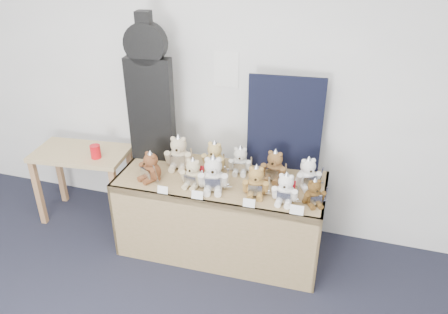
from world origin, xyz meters
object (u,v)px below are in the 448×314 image
(teddy_front_far_left, at_px, (151,167))
(teddy_back_left, at_px, (179,153))
(teddy_front_centre, at_px, (213,175))
(display_table, at_px, (219,199))
(teddy_back_end, at_px, (308,174))
(red_cup, at_px, (96,152))
(teddy_back_centre_right, at_px, (240,161))
(teddy_back_right, at_px, (274,167))
(teddy_back_centre_left, at_px, (214,157))
(teddy_front_far_right, at_px, (285,189))
(teddy_front_right, at_px, (256,182))
(teddy_front_end, at_px, (314,193))
(teddy_front_left, at_px, (193,174))
(side_table, at_px, (83,163))
(guitar_case, at_px, (150,91))

(teddy_front_far_left, xyz_separation_m, teddy_back_left, (0.14, 0.25, 0.02))
(teddy_front_centre, bearing_deg, teddy_back_left, 132.91)
(display_table, relative_size, teddy_back_end, 6.12)
(red_cup, height_order, teddy_back_centre_right, teddy_back_centre_right)
(teddy_back_left, bearing_deg, teddy_back_right, -6.71)
(teddy_front_far_left, relative_size, teddy_back_left, 0.85)
(teddy_front_far_left, bearing_deg, teddy_back_centre_left, 61.91)
(display_table, height_order, teddy_front_far_right, teddy_front_far_right)
(teddy_front_far_left, height_order, teddy_back_left, teddy_back_left)
(teddy_front_centre, xyz_separation_m, teddy_back_end, (0.68, 0.25, -0.02))
(teddy_front_right, xyz_separation_m, teddy_back_centre_right, (-0.20, 0.29, -0.01))
(teddy_front_end, height_order, teddy_back_centre_right, teddy_back_centre_right)
(teddy_back_centre_left, xyz_separation_m, teddy_back_centre_right, (0.21, 0.02, -0.01))
(teddy_front_far_right, bearing_deg, teddy_back_right, 116.45)
(teddy_front_far_left, distance_m, teddy_front_end, 1.27)
(display_table, relative_size, teddy_front_centre, 5.33)
(teddy_back_centre_left, xyz_separation_m, teddy_back_end, (0.76, -0.05, -0.00))
(teddy_front_left, height_order, teddy_back_end, teddy_back_end)
(side_table, bearing_deg, teddy_back_end, -5.84)
(teddy_front_left, relative_size, teddy_front_end, 1.14)
(red_cup, distance_m, teddy_front_centre, 1.15)
(teddy_back_centre_right, distance_m, teddy_back_end, 0.55)
(teddy_back_right, height_order, teddy_back_end, teddy_back_right)
(teddy_front_right, bearing_deg, teddy_front_centre, 175.18)
(guitar_case, relative_size, teddy_back_end, 4.50)
(teddy_front_far_left, relative_size, teddy_back_right, 0.95)
(teddy_back_end, bearing_deg, teddy_back_right, 146.45)
(display_table, distance_m, teddy_back_right, 0.51)
(teddy_front_end, bearing_deg, teddy_front_right, 152.50)
(teddy_front_left, relative_size, teddy_back_end, 0.95)
(teddy_front_far_left, relative_size, teddy_front_end, 1.18)
(teddy_front_left, distance_m, teddy_front_end, 0.92)
(teddy_front_right, distance_m, teddy_back_right, 0.28)
(side_table, bearing_deg, teddy_front_end, -12.09)
(teddy_back_centre_left, bearing_deg, teddy_front_end, -11.52)
(teddy_back_right, bearing_deg, teddy_front_centre, -139.29)
(teddy_front_right, bearing_deg, teddy_front_end, -8.58)
(red_cup, height_order, teddy_back_right, teddy_back_right)
(teddy_front_far_left, distance_m, teddy_front_left, 0.35)
(display_table, xyz_separation_m, teddy_back_left, (-0.39, 0.15, 0.27))
(teddy_front_left, bearing_deg, teddy_back_end, 20.62)
(red_cup, distance_m, teddy_back_end, 1.81)
(guitar_case, height_order, teddy_back_right, guitar_case)
(teddy_front_right, distance_m, teddy_front_end, 0.43)
(teddy_back_centre_right, bearing_deg, teddy_front_far_right, -46.05)
(teddy_back_centre_left, bearing_deg, teddy_front_centre, -66.85)
(teddy_front_end, relative_size, teddy_back_centre_right, 0.90)
(teddy_front_left, distance_m, teddy_front_centre, 0.17)
(teddy_back_end, bearing_deg, teddy_front_end, -98.15)
(teddy_back_left, bearing_deg, teddy_front_left, -57.07)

